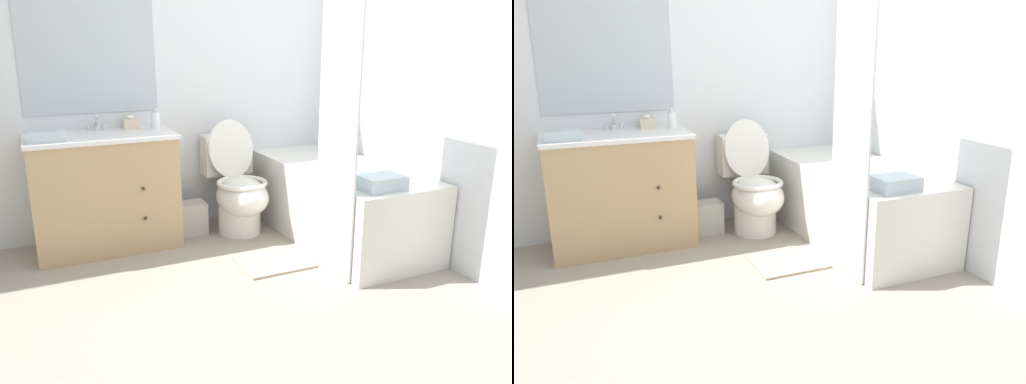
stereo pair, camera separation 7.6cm
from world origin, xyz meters
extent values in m
plane|color=gray|center=(0.00, 0.00, 0.00)|extent=(14.00, 14.00, 0.00)
cube|color=silver|center=(0.00, 1.78, 1.25)|extent=(8.00, 0.05, 2.50)
cube|color=#B2BCC6|center=(-0.76, 1.75, 1.43)|extent=(0.94, 0.01, 0.93)
cube|color=silver|center=(1.29, 0.88, 1.25)|extent=(0.05, 2.76, 2.50)
cube|color=tan|center=(-0.76, 1.50, 0.41)|extent=(0.99, 0.50, 0.81)
cube|color=white|center=(-0.76, 1.50, 0.83)|extent=(1.01, 0.52, 0.03)
cylinder|color=silver|center=(-0.76, 1.50, 0.79)|extent=(0.29, 0.29, 0.10)
sphere|color=#382D23|center=(-0.54, 1.24, 0.49)|extent=(0.02, 0.02, 0.02)
sphere|color=#382D23|center=(-0.54, 1.24, 0.27)|extent=(0.02, 0.02, 0.02)
cylinder|color=silver|center=(-0.76, 1.69, 0.86)|extent=(0.04, 0.04, 0.04)
cylinder|color=silver|center=(-0.76, 1.64, 0.92)|extent=(0.02, 0.11, 0.09)
cylinder|color=silver|center=(-0.81, 1.69, 0.86)|extent=(0.03, 0.03, 0.04)
cylinder|color=silver|center=(-0.70, 1.69, 0.86)|extent=(0.03, 0.03, 0.04)
cylinder|color=silver|center=(0.23, 1.37, 0.12)|extent=(0.34, 0.34, 0.23)
ellipsoid|color=silver|center=(0.23, 1.31, 0.31)|extent=(0.40, 0.49, 0.30)
torus|color=silver|center=(0.23, 1.31, 0.42)|extent=(0.39, 0.39, 0.04)
cube|color=silver|center=(0.23, 1.65, 0.59)|extent=(0.39, 0.18, 0.33)
ellipsoid|color=silver|center=(0.23, 1.53, 0.65)|extent=(0.38, 0.14, 0.46)
cube|color=silver|center=(0.89, 0.96, 0.29)|extent=(0.73, 1.59, 0.57)
cube|color=#A5A7A2|center=(0.89, 0.96, 0.57)|extent=(0.61, 1.47, 0.01)
cube|color=white|center=(0.51, 0.45, 0.97)|extent=(0.01, 0.41, 1.94)
cube|color=#B7B2A8|center=(-0.11, 1.51, 0.13)|extent=(0.21, 0.18, 0.25)
cube|color=beige|center=(-0.52, 1.66, 0.88)|extent=(0.12, 0.12, 0.07)
ellipsoid|color=white|center=(-0.52, 1.66, 0.93)|extent=(0.05, 0.04, 0.03)
cylinder|color=white|center=(-0.35, 1.57, 0.90)|extent=(0.07, 0.07, 0.12)
cylinder|color=silver|center=(-0.35, 1.57, 0.98)|extent=(0.04, 0.04, 0.03)
cube|color=silver|center=(-1.11, 1.37, 0.88)|extent=(0.23, 0.17, 0.07)
cube|color=silver|center=(0.76, 0.31, 0.62)|extent=(0.28, 0.20, 0.09)
cube|color=tan|center=(0.22, 0.73, 0.01)|extent=(0.48, 0.39, 0.02)
camera|label=1|loc=(-1.19, -2.10, 1.45)|focal=35.00mm
camera|label=2|loc=(-1.12, -2.13, 1.45)|focal=35.00mm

